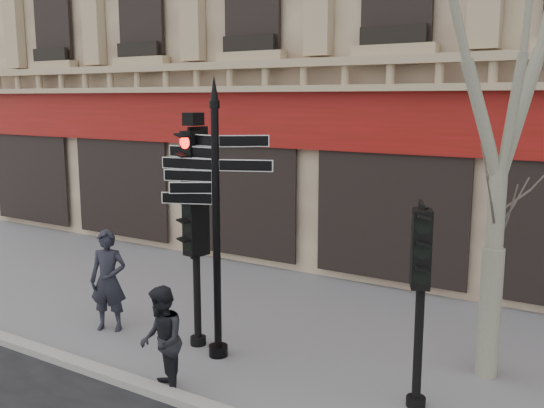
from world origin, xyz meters
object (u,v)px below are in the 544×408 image
(traffic_signal_main, at_px, (195,202))
(plane_tree, at_px, (510,8))
(pedestrian_a, at_px, (108,280))
(fingerpost, at_px, (215,172))
(pedestrian_b, at_px, (161,341))
(traffic_signal_secondary, at_px, (422,271))

(traffic_signal_main, bearing_deg, plane_tree, 23.11)
(traffic_signal_main, bearing_deg, pedestrian_a, -164.91)
(fingerpost, xyz_separation_m, pedestrian_a, (-2.32, -0.12, -2.07))
(pedestrian_b, bearing_deg, traffic_signal_secondary, 72.84)
(pedestrian_a, height_order, pedestrian_b, pedestrian_a)
(fingerpost, height_order, traffic_signal_secondary, fingerpost)
(plane_tree, bearing_deg, traffic_signal_main, -162.25)
(plane_tree, xyz_separation_m, pedestrian_a, (-6.14, -1.70, -4.38))
(traffic_signal_main, distance_m, pedestrian_a, 2.36)
(fingerpost, distance_m, traffic_signal_secondary, 3.41)
(fingerpost, bearing_deg, plane_tree, 9.39)
(traffic_signal_secondary, bearing_deg, plane_tree, 44.31)
(fingerpost, relative_size, pedestrian_a, 2.44)
(traffic_signal_secondary, bearing_deg, pedestrian_a, 158.55)
(pedestrian_a, bearing_deg, traffic_signal_secondary, -22.12)
(pedestrian_a, xyz_separation_m, pedestrian_b, (2.42, -1.29, -0.14))
(traffic_signal_secondary, distance_m, pedestrian_b, 3.66)
(traffic_signal_secondary, height_order, pedestrian_b, traffic_signal_secondary)
(fingerpost, distance_m, plane_tree, 4.73)
(plane_tree, distance_m, pedestrian_a, 7.73)
(traffic_signal_secondary, relative_size, pedestrian_a, 1.49)
(pedestrian_a, bearing_deg, plane_tree, -9.11)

